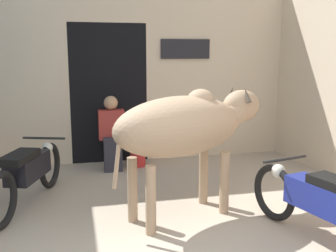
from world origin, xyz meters
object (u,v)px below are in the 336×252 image
at_px(motorcycle_far, 28,172).
at_px(shopkeeper_seated, 112,131).
at_px(cow, 187,126).
at_px(plastic_stool, 138,152).
at_px(motorcycle_near, 321,203).

bearing_deg(motorcycle_far, shopkeeper_seated, 48.88).
bearing_deg(cow, plastic_stool, 96.14).
distance_m(motorcycle_near, plastic_stool, 3.40).
bearing_deg(shopkeeper_seated, plastic_stool, 12.95).
height_order(motorcycle_far, plastic_stool, motorcycle_far).
distance_m(cow, shopkeeper_seated, 2.20).
bearing_deg(plastic_stool, motorcycle_far, -138.11).
bearing_deg(plastic_stool, motorcycle_near, -67.55).
height_order(cow, plastic_stool, cow).
distance_m(motorcycle_far, plastic_stool, 2.12).
bearing_deg(cow, motorcycle_far, 157.59).
bearing_deg(shopkeeper_seated, cow, -72.25).
relative_size(shopkeeper_seated, plastic_stool, 2.68).
distance_m(motorcycle_near, shopkeeper_seated, 3.50).
distance_m(motorcycle_near, motorcycle_far, 3.35).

